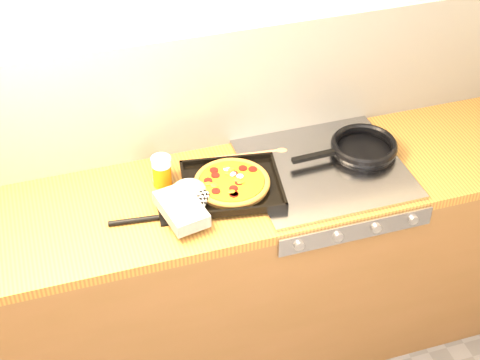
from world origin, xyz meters
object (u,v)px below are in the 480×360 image
object	(u,v)px
pizza_on_tray	(218,189)
frying_pan	(362,147)
juice_glass	(162,171)
tomato_can	(161,169)

from	to	relation	value
pizza_on_tray	frying_pan	bearing A→B (deg)	7.33
frying_pan	juice_glass	size ratio (longest dim) A/B	3.57
frying_pan	tomato_can	xyz separation A→B (m)	(-0.79, 0.09, 0.01)
tomato_can	pizza_on_tray	bearing A→B (deg)	-44.11
pizza_on_tray	tomato_can	distance (m)	0.24
pizza_on_tray	tomato_can	bearing A→B (deg)	135.89
frying_pan	tomato_can	world-z (taller)	tomato_can
tomato_can	frying_pan	bearing A→B (deg)	-6.39
pizza_on_tray	juice_glass	bearing A→B (deg)	142.17
juice_glass	pizza_on_tray	bearing A→B (deg)	-37.83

